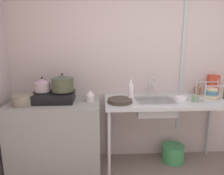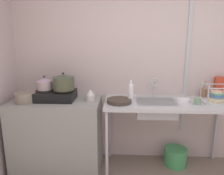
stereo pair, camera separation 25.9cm
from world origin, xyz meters
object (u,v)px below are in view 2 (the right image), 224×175
Objects in this scene: sink_basin at (156,108)px; dish_rack at (216,98)px; pot_beside_stove at (26,97)px; bottle_by_sink at (131,93)px; utensil_jar at (203,93)px; pot_on_left_burner at (45,84)px; stove at (55,95)px; faucet at (155,84)px; frying_pan at (119,101)px; bucket_on_floor at (175,157)px; cereal_box at (220,87)px; cup_by_rack at (198,101)px; small_bowl_on_drainboard at (183,100)px; pot_on_right_burner at (64,82)px; percolator at (90,95)px.

sink_basin is 0.72m from dish_rack.
pot_beside_stove is 1.26m from bottle_by_sink.
pot_on_left_burner is at bearing -172.89° from utensil_jar.
faucet is at bearing 7.86° from stove.
frying_pan reaches higher than bucket_on_floor.
bottle_by_sink is 1.28× the size of utensil_jar.
frying_pan is 1.13m from bucket_on_floor.
pot_on_left_burner is 2.24m from cereal_box.
cup_by_rack reaches higher than frying_pan.
bottle_by_sink is 1.01× the size of cereal_box.
utensil_jar is at bearing 38.15° from small_bowl_on_drainboard.
stove reaches higher than cup_by_rack.
cup_by_rack is at bearing -10.70° from sink_basin.
stove is at bearing 180.00° from pot_on_right_burner.
bottle_by_sink is at bearing -178.63° from dish_rack.
pot_beside_stove is 0.91× the size of cereal_box.
pot_on_left_burner is 0.72× the size of pot_on_right_burner.
sink_basin is (1.13, -0.00, -0.31)m from pot_on_right_burner.
cereal_box is at bearing 8.58° from pot_beside_stove.
frying_pan reaches higher than small_bowl_on_drainboard.
dish_rack reaches higher than utensil_jar.
cup_by_rack is at bearing -4.33° from percolator.
pot_on_left_burner is at bearing 180.00° from stove.
cup_by_rack is (0.91, -0.01, 0.02)m from frying_pan.
utensil_jar is (1.89, 0.25, -0.01)m from stove.
bottle_by_sink is 1.20m from cereal_box.
pot_on_left_burner is 0.27m from pot_beside_stove.
dish_rack is 0.26m from cup_by_rack.
faucet is 1.03m from bucket_on_floor.
pot_beside_stove reaches higher than frying_pan.
bottle_by_sink reaches higher than small_bowl_on_drainboard.
faucet is at bearing 90.31° from sink_basin.
pot_on_right_burner reaches higher than dish_rack.
pot_on_left_burner is 0.71× the size of cereal_box.
stove reaches higher than pot_beside_stove.
pot_on_right_burner is 0.87× the size of dish_rack.
pot_beside_stove is at bearing -171.36° from percolator.
frying_pan is (-0.45, -0.07, 0.11)m from sink_basin.
pot_on_left_burner is at bearing 179.84° from sink_basin.
faucet is at bearing 8.68° from pot_on_right_burner.
cup_by_rack is at bearing -33.20° from small_bowl_on_drainboard.
cereal_box is at bearing 15.88° from bucket_on_floor.
pot_beside_stove is 0.92× the size of faucet.
utensil_jar is at bearing 9.30° from pot_beside_stove.
stove is 1.78m from bucket_on_floor.
frying_pan reaches higher than sink_basin.
pot_beside_stove is at bearing -170.70° from utensil_jar.
pot_on_left_burner is at bearing 180.00° from pot_on_right_burner.
frying_pan is at bearing -5.56° from stove.
small_bowl_on_drainboard is 0.82m from bucket_on_floor.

